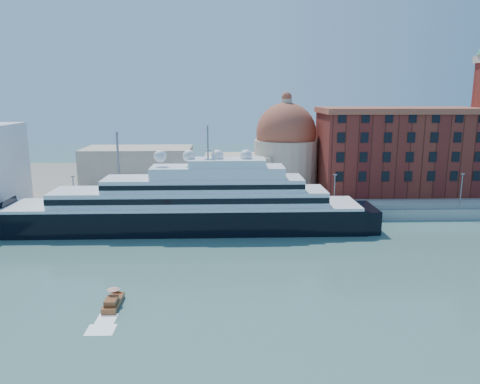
{
  "coord_description": "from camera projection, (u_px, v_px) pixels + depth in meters",
  "views": [
    {
      "loc": [
        4.38,
        -74.56,
        29.05
      ],
      "look_at": [
        7.55,
        18.0,
        9.43
      ],
      "focal_mm": 35.0,
      "sensor_mm": 36.0,
      "label": 1
    }
  ],
  "objects": [
    {
      "name": "quay",
      "position": [
        206.0,
        212.0,
        111.75
      ],
      "size": [
        180.0,
        10.0,
        2.5
      ],
      "primitive_type": "cube",
      "color": "gray",
      "rests_on": "ground"
    },
    {
      "name": "warehouse",
      "position": [
        397.0,
        150.0,
        128.49
      ],
      "size": [
        43.0,
        19.0,
        23.25
      ],
      "color": "maroon",
      "rests_on": "land"
    },
    {
      "name": "land",
      "position": [
        211.0,
        181.0,
        151.89
      ],
      "size": [
        260.0,
        72.0,
        2.0
      ],
      "primitive_type": "cube",
      "color": "slate",
      "rests_on": "ground"
    },
    {
      "name": "church",
      "position": [
        231.0,
        158.0,
        133.15
      ],
      "size": [
        66.0,
        18.0,
        25.5
      ],
      "color": "beige",
      "rests_on": "land"
    },
    {
      "name": "ground",
      "position": [
        199.0,
        269.0,
        78.77
      ],
      "size": [
        400.0,
        400.0,
        0.0
      ],
      "primitive_type": "plane",
      "color": "#3B6761",
      "rests_on": "ground"
    },
    {
      "name": "water_taxi",
      "position": [
        113.0,
        302.0,
        64.87
      ],
      "size": [
        1.97,
        5.85,
        2.77
      ],
      "rotation": [
        0.0,
        0.0,
        -0.0
      ],
      "color": "brown",
      "rests_on": "ground"
    },
    {
      "name": "lamp_posts",
      "position": [
        150.0,
        178.0,
        107.85
      ],
      "size": [
        120.8,
        2.4,
        18.0
      ],
      "color": "slate",
      "rests_on": "quay"
    },
    {
      "name": "superyacht",
      "position": [
        170.0,
        210.0,
        100.07
      ],
      "size": [
        87.8,
        12.17,
        26.24
      ],
      "color": "black",
      "rests_on": "ground"
    },
    {
      "name": "quay_fence",
      "position": [
        205.0,
        209.0,
        106.97
      ],
      "size": [
        180.0,
        0.1,
        1.2
      ],
      "primitive_type": "cube",
      "color": "slate",
      "rests_on": "quay"
    }
  ]
}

